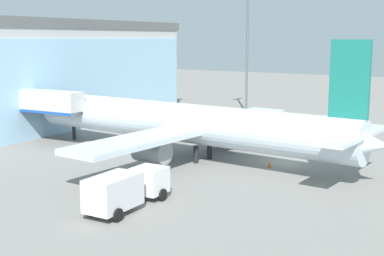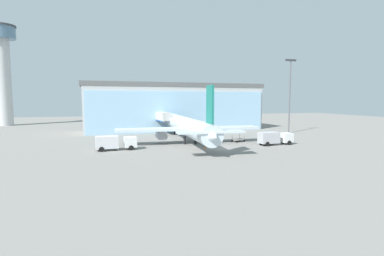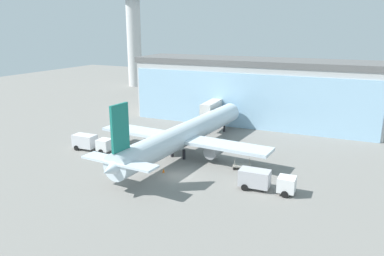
% 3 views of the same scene
% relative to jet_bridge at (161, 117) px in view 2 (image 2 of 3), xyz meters
% --- Properties ---
extents(ground, '(240.00, 240.00, 0.00)m').
position_rel_jet_bridge_xyz_m(ground, '(5.87, -27.39, -4.54)').
color(ground, gray).
extents(terminal_building, '(54.22, 15.62, 14.03)m').
position_rel_jet_bridge_xyz_m(terminal_building, '(5.88, 8.37, 2.47)').
color(terminal_building, '#B8B8B8').
rests_on(terminal_building, ground).
extents(jet_bridge, '(3.03, 11.96, 5.93)m').
position_rel_jet_bridge_xyz_m(jet_bridge, '(0.00, 0.00, 0.00)').
color(jet_bridge, beige).
rests_on(jet_bridge, ground).
extents(control_tower, '(9.71, 9.71, 34.72)m').
position_rel_jet_bridge_xyz_m(control_tower, '(-48.24, 40.10, 16.65)').
color(control_tower, silver).
rests_on(control_tower, ground).
extents(apron_light_mast, '(3.20, 0.40, 20.05)m').
position_rel_jet_bridge_xyz_m(apron_light_mast, '(33.97, -8.75, 7.25)').
color(apron_light_mast, '#59595E').
rests_on(apron_light_mast, ground).
extents(airplane, '(30.62, 40.30, 11.55)m').
position_rel_jet_bridge_xyz_m(airplane, '(2.40, -18.35, -1.10)').
color(airplane, silver).
rests_on(airplane, ground).
extents(catering_truck, '(7.40, 2.79, 2.65)m').
position_rel_jet_bridge_xyz_m(catering_truck, '(-13.06, -23.88, -3.07)').
color(catering_truck, silver).
rests_on(catering_truck, ground).
extents(fuel_truck, '(7.41, 2.82, 2.65)m').
position_rel_jet_bridge_xyz_m(fuel_truck, '(18.51, -26.53, -3.07)').
color(fuel_truck, silver).
rests_on(fuel_truck, ground).
extents(baggage_cart, '(3.16, 2.40, 1.50)m').
position_rel_jet_bridge_xyz_m(baggage_cart, '(13.30, -20.45, -4.04)').
color(baggage_cart, '#9E998C').
rests_on(baggage_cart, ground).
extents(safety_cone_nose, '(0.36, 0.36, 0.55)m').
position_rel_jet_bridge_xyz_m(safety_cone_nose, '(3.38, -27.03, -4.27)').
color(safety_cone_nose, orange).
rests_on(safety_cone_nose, ground).
extents(safety_cone_wingtip, '(0.36, 0.36, 0.55)m').
position_rel_jet_bridge_xyz_m(safety_cone_wingtip, '(-9.76, -17.65, -4.27)').
color(safety_cone_wingtip, orange).
rests_on(safety_cone_wingtip, ground).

